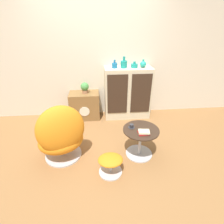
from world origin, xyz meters
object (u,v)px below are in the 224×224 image
object	(u,v)px
tv_console	(85,105)
vase_leftmost	(115,65)
egg_chair	(61,135)
ottoman	(111,162)
potted_plant	(85,87)
vase_inner_left	(124,64)
book_stack	(144,132)
vase_inner_right	(135,65)
teacup	(132,126)
vase_rightmost	(143,64)
coffee_table	(140,140)
sideboard	(128,93)

from	to	relation	value
tv_console	vase_leftmost	bearing A→B (deg)	-0.20
egg_chair	ottoman	world-z (taller)	egg_chair
egg_chair	potted_plant	size ratio (longest dim) A/B	4.15
vase_leftmost	potted_plant	bearing A→B (deg)	179.73
vase_inner_left	book_stack	xyz separation A→B (m)	(0.10, -1.40, -0.66)
ottoman	vase_inner_right	bearing A→B (deg)	69.35
vase_inner_right	teacup	size ratio (longest dim) A/B	1.32
vase_rightmost	teacup	bearing A→B (deg)	-109.45
egg_chair	vase_leftmost	size ratio (longest dim) A/B	5.98
tv_console	egg_chair	distance (m)	1.31
vase_leftmost	vase_inner_right	xyz separation A→B (m)	(0.40, 0.00, -0.01)
coffee_table	potted_plant	world-z (taller)	potted_plant
ottoman	vase_rightmost	size ratio (longest dim) A/B	2.25
coffee_table	vase_inner_right	bearing A→B (deg)	84.59
egg_chair	vase_rightmost	distance (m)	2.08
vase_inner_right	book_stack	size ratio (longest dim) A/B	0.79
sideboard	ottoman	distance (m)	1.74
vase_inner_left	book_stack	size ratio (longest dim) A/B	1.26
coffee_table	potted_plant	bearing A→B (deg)	124.31
potted_plant	book_stack	world-z (taller)	potted_plant
vase_inner_left	vase_inner_right	size ratio (longest dim) A/B	1.61
ottoman	egg_chair	bearing A→B (deg)	152.28
book_stack	vase_leftmost	bearing A→B (deg)	101.49
tv_console	teacup	world-z (taller)	tv_console
egg_chair	coffee_table	world-z (taller)	egg_chair
tv_console	vase_leftmost	distance (m)	1.07
potted_plant	book_stack	xyz separation A→B (m)	(0.90, -1.41, -0.20)
tv_console	vase_rightmost	bearing A→B (deg)	-0.11
egg_chair	teacup	xyz separation A→B (m)	(1.06, 0.04, 0.07)
potted_plant	ottoman	bearing A→B (deg)	-76.52
vase_inner_right	vase_rightmost	world-z (taller)	vase_rightmost
sideboard	coffee_table	world-z (taller)	sideboard
ottoman	book_stack	world-z (taller)	book_stack
sideboard	potted_plant	size ratio (longest dim) A/B	4.80
egg_chair	vase_leftmost	xyz separation A→B (m)	(0.92, 1.27, 0.71)
vase_rightmost	teacup	distance (m)	1.46
sideboard	potted_plant	bearing A→B (deg)	179.57
tv_console	ottoman	xyz separation A→B (m)	(0.42, -1.64, -0.10)
ottoman	teacup	size ratio (longest dim) A/B	3.41
ottoman	vase_leftmost	distance (m)	1.90
egg_chair	vase_inner_left	distance (m)	1.83
book_stack	egg_chair	bearing A→B (deg)	173.46
tv_console	book_stack	world-z (taller)	tv_console
tv_console	coffee_table	bearing A→B (deg)	-54.80
egg_chair	vase_inner_right	distance (m)	1.95
vase_inner_left	teacup	distance (m)	1.40
tv_console	vase_rightmost	size ratio (longest dim) A/B	4.01
vase_rightmost	teacup	world-z (taller)	vase_rightmost
book_stack	vase_inner_left	bearing A→B (deg)	94.10
potted_plant	teacup	world-z (taller)	potted_plant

